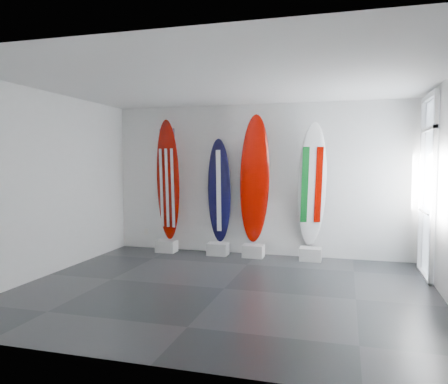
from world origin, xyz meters
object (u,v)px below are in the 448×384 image
(surfboard_usa, at_px, (168,180))
(surfboard_navy, at_px, (219,191))
(surfboard_italy, at_px, (312,185))
(surfboard_swiss, at_px, (255,180))

(surfboard_usa, height_order, surfboard_navy, surfboard_usa)
(surfboard_navy, relative_size, surfboard_italy, 0.87)
(surfboard_usa, xyz_separation_m, surfboard_swiss, (1.83, 0.00, 0.02))
(surfboard_usa, relative_size, surfboard_italy, 1.04)
(surfboard_navy, xyz_separation_m, surfboard_italy, (1.82, 0.00, 0.14))
(surfboard_swiss, bearing_deg, surfboard_usa, 161.23)
(surfboard_usa, height_order, surfboard_swiss, surfboard_swiss)
(surfboard_swiss, bearing_deg, surfboard_navy, 161.23)
(surfboard_swiss, bearing_deg, surfboard_italy, -18.77)
(surfboard_navy, bearing_deg, surfboard_italy, -1.59)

